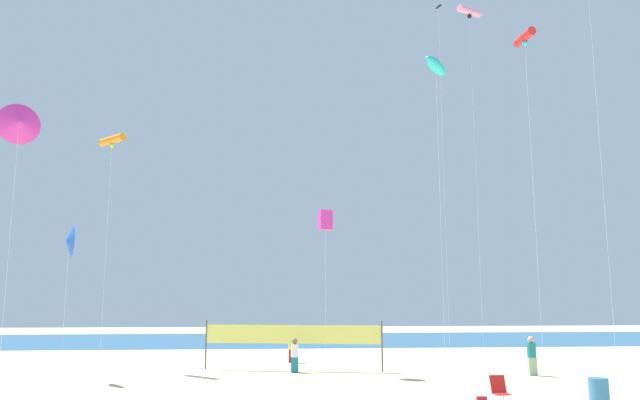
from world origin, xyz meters
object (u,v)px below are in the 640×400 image
(folding_beach_chair, at_px, (500,389))
(kite_black_diamond, at_px, (439,34))
(beachgoer_mustard_shirt, at_px, (292,347))
(kite_magenta_box, at_px, (325,220))
(beach_handbag, at_px, (482,400))
(kite_orange_tube, at_px, (112,140))
(kite_magenta_delta, at_px, (19,123))
(kite_pink_tube, at_px, (469,13))
(kite_red_tube, at_px, (525,39))
(kite_cyan_inflatable, at_px, (436,67))
(beachgoer_white_shirt, at_px, (295,354))
(beachgoer_teal_shirt, at_px, (532,354))
(kite_blue_delta, at_px, (69,241))
(trash_barrel, at_px, (599,393))
(volleyball_net, at_px, (293,336))

(folding_beach_chair, distance_m, kite_black_diamond, 22.12)
(beachgoer_mustard_shirt, relative_size, kite_black_diamond, 0.08)
(kite_magenta_box, bearing_deg, beachgoer_mustard_shirt, 107.04)
(beach_handbag, height_order, kite_orange_tube, kite_orange_tube)
(beach_handbag, bearing_deg, beachgoer_mustard_shirt, 112.16)
(kite_magenta_delta, bearing_deg, kite_black_diamond, 24.20)
(kite_pink_tube, distance_m, kite_orange_tube, 23.15)
(kite_red_tube, bearing_deg, kite_cyan_inflatable, 177.37)
(beachgoer_white_shirt, height_order, beachgoer_mustard_shirt, beachgoer_white_shirt)
(beachgoer_teal_shirt, xyz_separation_m, kite_pink_tube, (0.39, 7.41, 20.40))
(kite_magenta_delta, distance_m, kite_pink_tube, 27.28)
(folding_beach_chair, relative_size, kite_black_diamond, 0.04)
(beach_handbag, bearing_deg, kite_magenta_delta, 167.83)
(kite_magenta_box, bearing_deg, kite_magenta_delta, -155.58)
(kite_blue_delta, bearing_deg, beachgoer_teal_shirt, -1.80)
(trash_barrel, relative_size, kite_cyan_inflatable, 0.06)
(beachgoer_mustard_shirt, xyz_separation_m, kite_magenta_delta, (-11.19, -10.34, 9.42))
(volleyball_net, xyz_separation_m, kite_cyan_inflatable, (6.35, -4.45, 12.42))
(kite_black_diamond, relative_size, kite_orange_tube, 1.67)
(kite_orange_tube, bearing_deg, kite_black_diamond, -1.99)
(beachgoer_mustard_shirt, relative_size, volleyball_net, 0.18)
(kite_black_diamond, distance_m, kite_cyan_inflatable, 8.40)
(beachgoer_white_shirt, relative_size, kite_magenta_box, 0.20)
(beachgoer_mustard_shirt, bearing_deg, beachgoer_white_shirt, -179.43)
(beach_handbag, relative_size, kite_cyan_inflatable, 0.02)
(beachgoer_mustard_shirt, height_order, kite_cyan_inflatable, kite_cyan_inflatable)
(kite_cyan_inflatable, xyz_separation_m, kite_magenta_box, (-4.81, 3.52, -6.77))
(kite_black_diamond, bearing_deg, beachgoer_white_shirt, -160.25)
(beachgoer_white_shirt, distance_m, kite_red_tube, 18.44)
(beach_handbag, distance_m, kite_pink_tube, 26.40)
(kite_red_tube, distance_m, kite_orange_tube, 22.08)
(beachgoer_mustard_shirt, distance_m, trash_barrel, 17.54)
(beachgoer_mustard_shirt, height_order, kite_blue_delta, kite_blue_delta)
(kite_magenta_delta, bearing_deg, kite_cyan_inflatable, 7.22)
(kite_red_tube, height_order, kite_magenta_box, kite_red_tube)
(volleyball_net, xyz_separation_m, kite_pink_tube, (11.24, 4.47, 19.69))
(beachgoer_teal_shirt, height_order, beach_handbag, beachgoer_teal_shirt)
(beach_handbag, relative_size, kite_orange_tube, 0.03)
(kite_pink_tube, xyz_separation_m, kite_orange_tube, (-21.15, -1.67, -9.26))
(beachgoer_white_shirt, xyz_separation_m, beach_handbag, (5.75, -9.41, -0.72))
(beachgoer_white_shirt, height_order, kite_magenta_box, kite_magenta_box)
(volleyball_net, bearing_deg, kite_pink_tube, 21.68)
(kite_cyan_inflatable, height_order, kite_red_tube, kite_red_tube)
(folding_beach_chair, bearing_deg, kite_cyan_inflatable, 82.13)
(beachgoer_teal_shirt, relative_size, folding_beach_chair, 1.98)
(kite_magenta_box, bearing_deg, volleyball_net, 148.95)
(kite_pink_tube, bearing_deg, kite_black_diamond, -139.51)
(beachgoer_white_shirt, height_order, volleyball_net, volleyball_net)
(kite_black_diamond, xyz_separation_m, kite_blue_delta, (-18.79, -4.43, -12.74))
(kite_magenta_delta, xyz_separation_m, kite_red_tube, (21.67, 2.01, 5.25))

